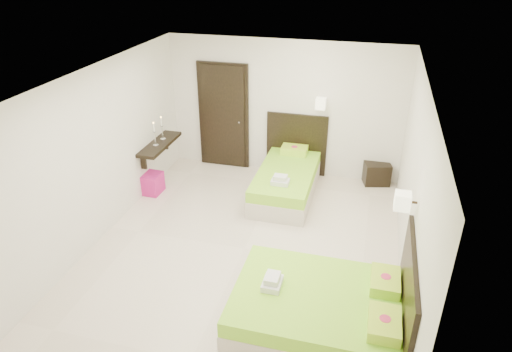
% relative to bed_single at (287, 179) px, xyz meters
% --- Properties ---
extents(floor, '(5.50, 5.50, 0.00)m').
position_rel_bed_single_xyz_m(floor, '(-0.28, -1.85, -0.29)').
color(floor, beige).
rests_on(floor, ground).
extents(bed_single, '(1.18, 1.96, 1.62)m').
position_rel_bed_single_xyz_m(bed_single, '(0.00, 0.00, 0.00)').
color(bed_single, beige).
rests_on(bed_single, ground).
extents(bed_double, '(1.97, 1.68, 1.63)m').
position_rel_bed_single_xyz_m(bed_double, '(1.07, -3.14, -0.00)').
color(bed_double, beige).
rests_on(bed_double, ground).
extents(nightstand, '(0.56, 0.52, 0.42)m').
position_rel_bed_single_xyz_m(nightstand, '(1.56, 0.84, -0.08)').
color(nightstand, black).
rests_on(nightstand, ground).
extents(ottoman, '(0.39, 0.39, 0.38)m').
position_rel_bed_single_xyz_m(ottoman, '(-2.42, -0.61, -0.11)').
color(ottoman, '#AD1768').
rests_on(ottoman, ground).
extents(door, '(1.02, 0.15, 2.14)m').
position_rel_bed_single_xyz_m(door, '(-1.48, 0.85, 0.76)').
color(door, black).
rests_on(door, ground).
extents(console_shelf, '(0.35, 1.20, 0.78)m').
position_rel_bed_single_xyz_m(console_shelf, '(-2.36, -0.25, 0.52)').
color(console_shelf, black).
rests_on(console_shelf, ground).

